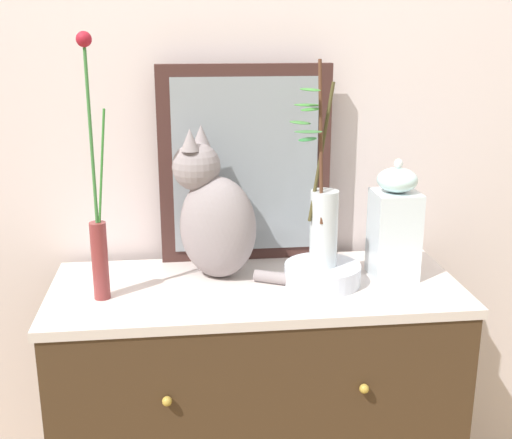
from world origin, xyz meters
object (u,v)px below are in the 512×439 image
cat_sitting (215,216)px  jar_lidded_porcelain (394,225)px  sideboard (256,425)px  vase_slim_green (98,228)px  mirror_leaning (245,165)px  bowl_porcelain (322,274)px  vase_glass_clear (322,216)px

cat_sitting → jar_lidded_porcelain: bearing=-6.6°
sideboard → jar_lidded_porcelain: bearing=3.0°
vase_slim_green → sideboard: bearing=6.4°
mirror_leaning → bowl_porcelain: mirror_leaning is taller
cat_sitting → vase_slim_green: (-0.29, -0.12, 0.01)m
sideboard → vase_glass_clear: (0.17, -0.01, 0.62)m
cat_sitting → jar_lidded_porcelain: cat_sitting is taller
sideboard → bowl_porcelain: size_ratio=5.34×
jar_lidded_porcelain → bowl_porcelain: bearing=-170.7°
sideboard → vase_glass_clear: bearing=-3.7°
cat_sitting → vase_glass_clear: size_ratio=0.79×
cat_sitting → vase_glass_clear: 0.29m
mirror_leaning → vase_slim_green: bearing=-147.2°
sideboard → cat_sitting: size_ratio=2.58×
bowl_porcelain → jar_lidded_porcelain: (0.20, 0.03, 0.12)m
sideboard → mirror_leaning: (-0.01, 0.21, 0.71)m
cat_sitting → jar_lidded_porcelain: (0.48, -0.06, -0.03)m
sideboard → jar_lidded_porcelain: jar_lidded_porcelain is taller
bowl_porcelain → jar_lidded_porcelain: jar_lidded_porcelain is taller
sideboard → jar_lidded_porcelain: size_ratio=3.32×
vase_glass_clear → cat_sitting: bearing=162.5°
mirror_leaning → cat_sitting: size_ratio=1.33×
sideboard → jar_lidded_porcelain: 0.69m
sideboard → vase_glass_clear: size_ratio=2.05×
sideboard → bowl_porcelain: bowl_porcelain is taller
vase_glass_clear → jar_lidded_porcelain: vase_glass_clear is taller
mirror_leaning → jar_lidded_porcelain: bearing=-25.8°
bowl_porcelain → vase_slim_green: bearing=-176.9°
mirror_leaning → vase_glass_clear: 0.30m
mirror_leaning → vase_glass_clear: size_ratio=1.06×
vase_slim_green → vase_glass_clear: 0.57m
vase_slim_green → vase_glass_clear: vase_slim_green is taller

